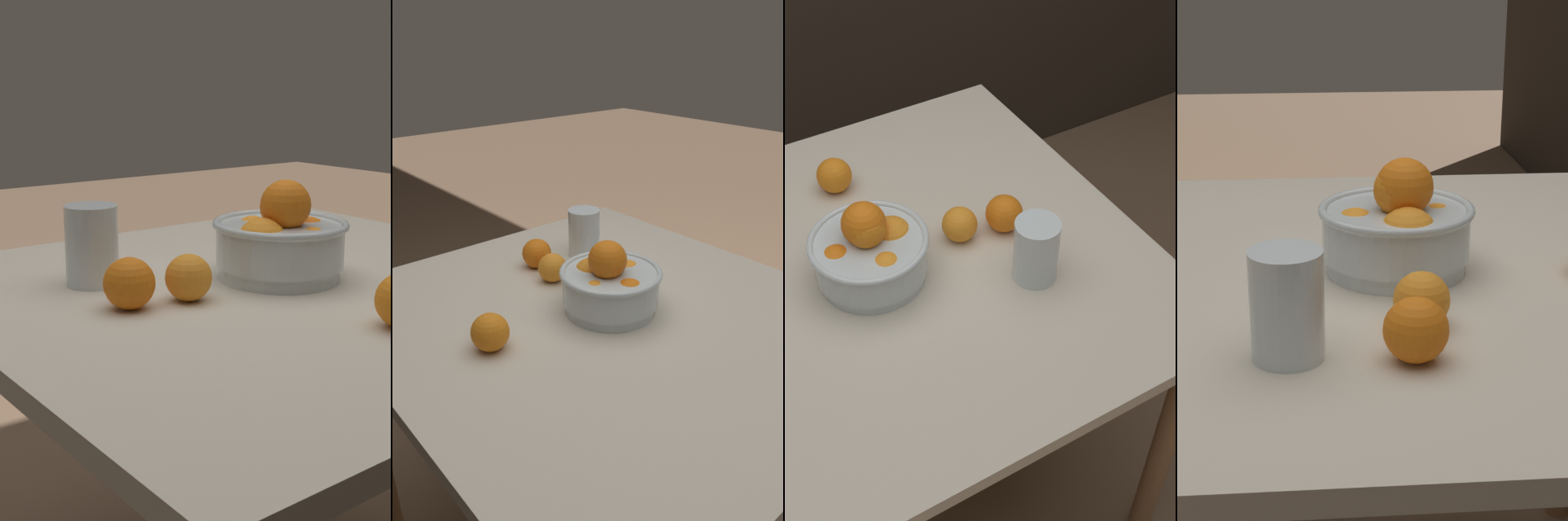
{
  "view_description": "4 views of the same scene",
  "coord_description": "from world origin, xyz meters",
  "views": [
    {
      "loc": [
        0.78,
        0.8,
        1.06
      ],
      "look_at": [
        0.14,
        -0.05,
        0.79
      ],
      "focal_mm": 50.0,
      "sensor_mm": 36.0,
      "label": 1
    },
    {
      "loc": [
        -0.68,
        0.64,
        1.3
      ],
      "look_at": [
        0.12,
        -0.05,
        0.81
      ],
      "focal_mm": 35.0,
      "sensor_mm": 36.0,
      "label": 2
    },
    {
      "loc": [
        -0.3,
        -0.9,
        1.7
      ],
      "look_at": [
        0.16,
        -0.12,
        0.8
      ],
      "focal_mm": 50.0,
      "sensor_mm": 36.0,
      "label": 3
    },
    {
      "loc": [
        1.12,
        -0.13,
        1.19
      ],
      "look_at": [
        0.15,
        -0.05,
        0.82
      ],
      "focal_mm": 60.0,
      "sensor_mm": 36.0,
      "label": 4
    }
  ],
  "objects": [
    {
      "name": "orange_loose_aside",
      "position": [
        0.27,
        -0.02,
        0.79
      ],
      "size": [
        0.07,
        0.07,
        0.07
      ],
      "primitive_type": "sphere",
      "color": "orange",
      "rests_on": "dining_table"
    },
    {
      "name": "orange_loose_near_bowl",
      "position": [
        0.19,
        0.0,
        0.79
      ],
      "size": [
        0.07,
        0.07,
        0.07
      ],
      "primitive_type": "sphere",
      "color": "orange",
      "rests_on": "dining_table"
    },
    {
      "name": "dining_table",
      "position": [
        0.0,
        0.0,
        0.66
      ],
      "size": [
        1.01,
        0.92,
        0.75
      ],
      "color": "beige",
      "rests_on": "ground_plane"
    },
    {
      "name": "fruit_bowl",
      "position": [
        -0.0,
        -0.01,
        0.81
      ],
      "size": [
        0.21,
        0.21,
        0.16
      ],
      "color": "silver",
      "rests_on": "dining_table"
    },
    {
      "name": "juice_glass",
      "position": [
        0.26,
        -0.16,
        0.81
      ],
      "size": [
        0.08,
        0.08,
        0.12
      ],
      "color": "#F4A314",
      "rests_on": "dining_table"
    },
    {
      "name": "orange_loose_front",
      "position": [
        0.04,
        0.26,
        0.79
      ],
      "size": [
        0.07,
        0.07,
        0.07
      ],
      "primitive_type": "sphere",
      "color": "orange",
      "rests_on": "dining_table"
    }
  ]
}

